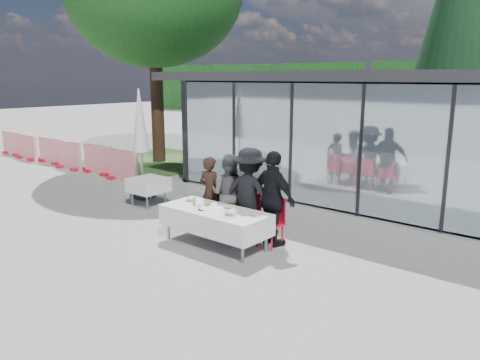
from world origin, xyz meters
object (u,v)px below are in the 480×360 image
(folded_eyeglasses, at_px, (201,210))
(conifer_tree, at_px, (464,1))
(diner_chair_d, at_px, (273,219))
(juice_bottle, at_px, (194,202))
(diner_chair_c, at_px, (249,214))
(dining_table, at_px, (215,220))
(spare_table_left, at_px, (148,185))
(plate_a, at_px, (189,201))
(diner_d, at_px, (273,199))
(market_umbrella, at_px, (140,128))
(diner_a, at_px, (210,193))
(diner_chair_a, at_px, (210,205))
(diner_chair_b, at_px, (229,209))
(plate_d, at_px, (253,215))
(plate_b, at_px, (207,205))
(plate_extra, at_px, (229,215))
(plate_c, at_px, (228,208))
(construction_barriers, at_px, (60,154))
(diner_c, at_px, (250,194))

(folded_eyeglasses, bearing_deg, conifer_tree, 85.81)
(diner_chair_d, xyz_separation_m, juice_bottle, (-1.38, -0.81, 0.29))
(diner_chair_c, bearing_deg, juice_bottle, -134.14)
(dining_table, bearing_deg, spare_table_left, 162.40)
(diner_chair_d, height_order, plate_a, diner_chair_d)
(diner_d, bearing_deg, market_umbrella, 2.34)
(juice_bottle, height_order, spare_table_left, juice_bottle)
(diner_a, distance_m, diner_chair_a, 0.27)
(diner_a, xyz_separation_m, market_umbrella, (-3.27, 0.72, 1.15))
(diner_chair_b, relative_size, conifer_tree, 0.09)
(diner_chair_c, bearing_deg, diner_chair_b, 180.00)
(diner_chair_a, distance_m, plate_d, 1.86)
(diner_chair_d, distance_m, plate_b, 1.35)
(diner_chair_d, bearing_deg, plate_d, -87.49)
(diner_chair_b, bearing_deg, spare_table_left, 174.17)
(diner_chair_d, xyz_separation_m, plate_extra, (-0.33, -0.92, 0.24))
(plate_c, bearing_deg, market_umbrella, 163.05)
(diner_d, height_order, market_umbrella, market_umbrella)
(folded_eyeglasses, relative_size, construction_barriers, 0.01)
(plate_d, bearing_deg, diner_a, 159.00)
(diner_d, relative_size, plate_b, 6.73)
(diner_a, height_order, construction_barriers, diner_a)
(diner_a, bearing_deg, diner_chair_a, 84.45)
(plate_extra, xyz_separation_m, conifer_tree, (0.26, 12.75, 5.21))
(plate_b, xyz_separation_m, conifer_tree, (1.09, 12.48, 5.21))
(plate_c, bearing_deg, diner_chair_a, 150.52)
(diner_c, height_order, diner_d, diner_c)
(spare_table_left, bearing_deg, folded_eyeglasses, -22.31)
(diner_chair_b, height_order, plate_a, diner_chair_b)
(dining_table, relative_size, construction_barriers, 0.24)
(spare_table_left, bearing_deg, diner_a, -6.90)
(diner_chair_c, relative_size, construction_barriers, 0.10)
(diner_chair_b, bearing_deg, plate_extra, -48.39)
(diner_chair_d, xyz_separation_m, plate_a, (-1.66, -0.68, 0.24))
(plate_b, distance_m, conifer_tree, 13.57)
(diner_c, relative_size, juice_bottle, 11.94)
(diner_chair_b, distance_m, diner_c, 0.69)
(conifer_tree, bearing_deg, diner_chair_d, -89.67)
(dining_table, distance_m, diner_chair_c, 0.80)
(diner_a, bearing_deg, juice_bottle, 105.91)
(diner_chair_d, relative_size, plate_c, 3.44)
(market_umbrella, bearing_deg, plate_a, -23.03)
(spare_table_left, bearing_deg, plate_a, -21.20)
(market_umbrella, distance_m, conifer_tree, 12.78)
(plate_extra, xyz_separation_m, folded_eyeglasses, (-0.67, -0.08, -0.02))
(diner_chair_d, height_order, spare_table_left, diner_chair_d)
(juice_bottle, xyz_separation_m, construction_barriers, (-9.83, 2.60, -0.39))
(diner_chair_b, xyz_separation_m, diner_d, (1.15, 0.01, 0.42))
(plate_b, height_order, juice_bottle, juice_bottle)
(plate_c, bearing_deg, diner_chair_d, 40.75)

